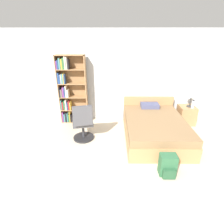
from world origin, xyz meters
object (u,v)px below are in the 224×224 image
at_px(table_lamp, 192,95).
at_px(office_chair, 83,124).
at_px(bed, 154,127).
at_px(bookshelf, 69,90).
at_px(backpack_green, 168,166).
at_px(nightstand, 186,115).
at_px(water_bottle, 193,104).

bearing_deg(table_lamp, office_chair, -162.02).
distance_m(bed, office_chair, 1.79).
relative_size(bookshelf, office_chair, 1.98).
height_order(bed, backpack_green, bed).
bearing_deg(backpack_green, office_chair, 146.15).
relative_size(office_chair, table_lamp, 2.16).
distance_m(bookshelf, office_chair, 1.28).
height_order(bookshelf, bed, bookshelf).
distance_m(bed, table_lamp, 1.51).
distance_m(bed, nightstand, 1.36).
bearing_deg(backpack_green, bookshelf, 135.58).
relative_size(bed, backpack_green, 4.85).
bearing_deg(nightstand, water_bottle, -54.31).
relative_size(bookshelf, nightstand, 3.67).
xyz_separation_m(bookshelf, backpack_green, (2.27, -2.22, -0.78)).
height_order(bed, water_bottle, bed).
bearing_deg(water_bottle, table_lamp, 113.65).
bearing_deg(bookshelf, water_bottle, -3.28).
height_order(bed, office_chair, office_chair).
bearing_deg(bookshelf, nightstand, -1.42).
distance_m(office_chair, nightstand, 3.05).
relative_size(bookshelf, backpack_green, 4.66).
distance_m(bookshelf, nightstand, 3.49).
relative_size(office_chair, water_bottle, 4.16).
xyz_separation_m(nightstand, water_bottle, (0.08, -0.12, 0.38)).
height_order(bed, nightstand, bed).
height_order(table_lamp, backpack_green, table_lamp).
relative_size(bookshelf, water_bottle, 8.25).
height_order(nightstand, table_lamp, table_lamp).
bearing_deg(water_bottle, backpack_green, -121.21).
bearing_deg(bookshelf, backpack_green, -44.42).
bearing_deg(office_chair, backpack_green, -33.85).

